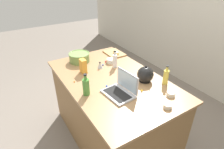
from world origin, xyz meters
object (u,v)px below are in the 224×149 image
at_px(cutting_board, 114,53).
at_px(candy_bag, 83,66).
at_px(kettle, 145,75).
at_px(ramekin_wide, 111,61).
at_px(mixing_bowl_large, 79,57).
at_px(ramekin_medium, 171,94).
at_px(bottle_oil, 166,77).
at_px(bottle_olive, 86,86).
at_px(butter_stick_left, 116,53).
at_px(ramekin_small, 168,106).
at_px(laptop, 121,90).
at_px(bottle_vinegar, 115,61).
at_px(kitchen_timer, 100,65).

distance_m(cutting_board, candy_bag, 0.67).
height_order(kettle, ramekin_wide, kettle).
distance_m(mixing_bowl_large, cutting_board, 0.53).
bearing_deg(ramekin_wide, cutting_board, 137.54).
bearing_deg(kettle, mixing_bowl_large, -153.69).
distance_m(cutting_board, ramekin_medium, 1.15).
height_order(bottle_oil, candy_bag, bottle_oil).
height_order(bottle_olive, ramekin_medium, bottle_olive).
distance_m(bottle_oil, cutting_board, 0.96).
bearing_deg(butter_stick_left, ramekin_medium, -3.96).
bearing_deg(kettle, bottle_oil, 43.31).
height_order(ramekin_small, ramekin_wide, ramekin_wide).
height_order(mixing_bowl_large, bottle_olive, bottle_olive).
relative_size(bottle_oil, kettle, 1.01).
relative_size(laptop, kettle, 1.54).
bearing_deg(bottle_olive, bottle_vinegar, 121.91).
bearing_deg(cutting_board, mixing_bowl_large, -93.71).
distance_m(cutting_board, ramekin_small, 1.28).
bearing_deg(ramekin_wide, ramekin_small, -2.25).
height_order(kettle, butter_stick_left, kettle).
xyz_separation_m(bottle_olive, ramekin_wide, (-0.48, 0.57, -0.06)).
distance_m(bottle_oil, butter_stick_left, 0.92).
bearing_deg(ramekin_small, kettle, 164.80).
relative_size(laptop, candy_bag, 1.94).
relative_size(laptop, ramekin_wide, 3.03).
bearing_deg(bottle_vinegar, mixing_bowl_large, -140.62).
relative_size(mixing_bowl_large, ramekin_small, 3.54).
bearing_deg(bottle_vinegar, ramekin_medium, 9.77).
height_order(bottle_vinegar, butter_stick_left, bottle_vinegar).
xyz_separation_m(bottle_vinegar, ramekin_medium, (0.80, 0.14, -0.07)).
height_order(butter_stick_left, candy_bag, candy_bag).
bearing_deg(laptop, bottle_oil, 78.95).
height_order(laptop, butter_stick_left, laptop).
bearing_deg(bottle_vinegar, bottle_olive, -58.09).
bearing_deg(mixing_bowl_large, kettle, 26.31).
bearing_deg(candy_bag, kettle, 42.97).
height_order(bottle_oil, cutting_board, bottle_oil).
bearing_deg(laptop, candy_bag, -166.97).
distance_m(kettle, ramekin_medium, 0.35).
xyz_separation_m(laptop, kitchen_timer, (-0.59, 0.09, -0.01)).
bearing_deg(ramekin_small, ramekin_wide, 177.75).
height_order(bottle_olive, candy_bag, bottle_olive).
distance_m(ramekin_small, ramekin_wide, 1.05).
height_order(bottle_olive, ramekin_small, bottle_olive).
relative_size(mixing_bowl_large, bottle_vinegar, 1.26).
height_order(bottle_vinegar, candy_bag, bottle_vinegar).
relative_size(bottle_olive, cutting_board, 0.75).
distance_m(mixing_bowl_large, bottle_vinegar, 0.49).
relative_size(mixing_bowl_large, kitchen_timer, 3.57).
height_order(bottle_oil, ramekin_medium, bottle_oil).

